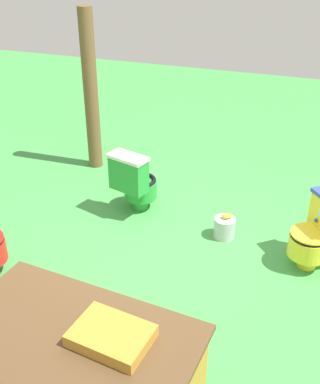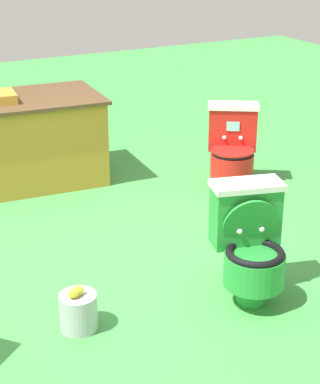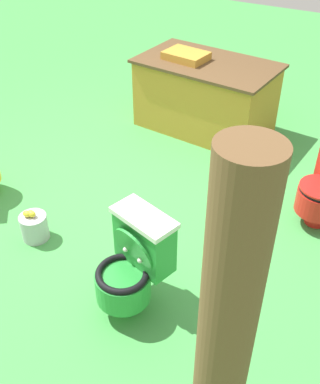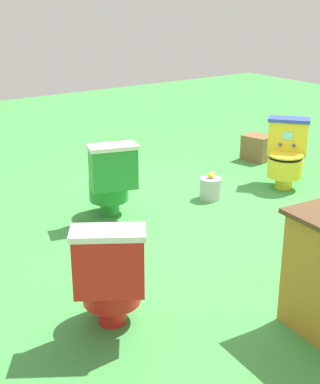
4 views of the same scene
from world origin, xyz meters
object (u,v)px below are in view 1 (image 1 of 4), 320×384
(toilet_green, at_px, (135,182))
(wooden_post, at_px, (91,92))
(toilet_yellow, at_px, (319,232))
(vendor_table, at_px, (78,380))
(lemon_bucket, at_px, (225,227))

(toilet_green, distance_m, wooden_post, 1.46)
(toilet_green, bearing_deg, toilet_yellow, 6.52)
(wooden_post, bearing_deg, vendor_table, 115.30)
(wooden_post, bearing_deg, toilet_green, 136.69)
(toilet_green, relative_size, wooden_post, 0.36)
(toilet_yellow, relative_size, lemon_bucket, 2.63)
(wooden_post, height_order, lemon_bucket, wooden_post)
(vendor_table, bearing_deg, toilet_yellow, -120.29)
(toilet_green, relative_size, vendor_table, 0.47)
(toilet_green, xyz_separation_m, lemon_bucket, (-1.06, 0.17, -0.26))
(toilet_yellow, xyz_separation_m, wooden_post, (2.92, -1.23, 0.64))
(vendor_table, bearing_deg, toilet_green, -75.17)
(toilet_yellow, distance_m, vendor_table, 2.56)
(vendor_table, height_order, wooden_post, wooden_post)
(toilet_yellow, xyz_separation_m, lemon_bucket, (0.90, -0.16, -0.25))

